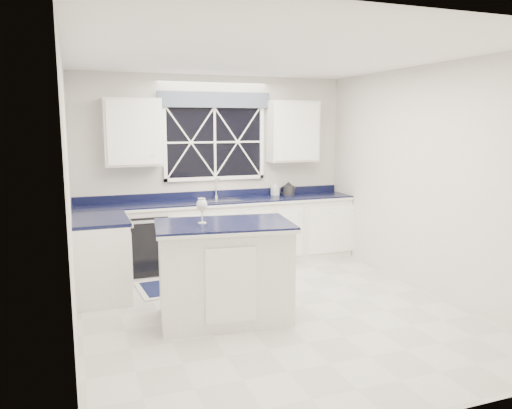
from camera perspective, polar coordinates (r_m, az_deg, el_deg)
name	(u,v)px	position (r m, az deg, el deg)	size (l,w,h in m)	color
ground	(271,310)	(5.58, 1.77, -11.97)	(4.50, 4.50, 0.00)	beige
back_wall	(214,169)	(7.36, -4.79, 4.01)	(4.00, 0.10, 2.70)	silver
base_cabinets	(201,238)	(6.98, -6.28, -3.80)	(3.99, 1.60, 0.90)	white
countertop	(220,201)	(7.13, -4.09, 0.36)	(3.98, 0.64, 0.04)	black
dishwasher	(143,242)	(7.01, -12.74, -4.25)	(0.60, 0.58, 0.82)	black
window	(215,137)	(7.29, -4.74, 7.74)	(1.65, 0.09, 1.26)	black
upper_cabinets	(217,132)	(7.17, -4.48, 8.28)	(3.10, 0.34, 0.90)	white
faucet	(217,187)	(7.29, -4.54, 1.97)	(0.05, 0.20, 0.30)	silver
island	(224,271)	(5.20, -3.64, -7.59)	(1.47, 1.00, 1.02)	white
rug	(186,285)	(6.41, -7.97, -9.10)	(1.24, 0.81, 0.02)	#B6B6B1
kettle	(288,189)	(7.59, 3.71, 1.78)	(0.29, 0.18, 0.20)	#2B2B2D
wine_glass	(202,206)	(5.04, -6.20, -0.17)	(0.11, 0.11, 0.26)	silver
soap_bottle	(275,188)	(7.58, 2.20, 1.88)	(0.10, 0.10, 0.21)	silver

